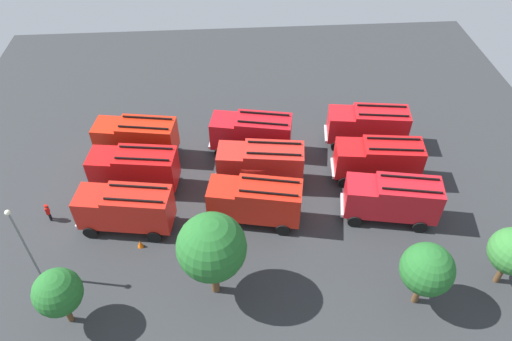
{
  "coord_description": "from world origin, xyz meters",
  "views": [
    {
      "loc": [
        2.01,
        28.75,
        28.31
      ],
      "look_at": [
        0.0,
        0.0,
        1.4
      ],
      "focal_mm": 33.37,
      "sensor_mm": 36.0,
      "label": 1
    }
  ],
  "objects": [
    {
      "name": "fire_truck_7",
      "position": [
        0.34,
        4.13,
        2.15
      ],
      "size": [
        7.54,
        3.88,
        3.88
      ],
      "rotation": [
        0.0,
        0.0,
        -0.2
      ],
      "color": "red",
      "rests_on": "ground"
    },
    {
      "name": "firefighter_1",
      "position": [
        5.92,
        6.44,
        0.92
      ],
      "size": [
        0.43,
        0.27,
        1.65
      ],
      "rotation": [
        0.0,
        0.0,
        1.61
      ],
      "color": "black",
      "rests_on": "ground"
    },
    {
      "name": "firefighter_0",
      "position": [
        16.36,
        3.0,
        0.89
      ],
      "size": [
        0.33,
        0.46,
        1.6
      ],
      "rotation": [
        0.0,
        0.0,
        3.37
      ],
      "color": "black",
      "rests_on": "ground"
    },
    {
      "name": "ground_plane",
      "position": [
        0.0,
        0.0,
        0.0
      ],
      "size": [
        56.96,
        56.96,
        0.0
      ],
      "primitive_type": "plane",
      "color": "#2D3033"
    },
    {
      "name": "tree_1",
      "position": [
        -9.87,
        12.08,
        3.55
      ],
      "size": [
        3.41,
        3.41,
        5.28
      ],
      "color": "brown",
      "rests_on": "ground"
    },
    {
      "name": "traffic_cone_1",
      "position": [
        12.81,
        -7.21,
        0.28
      ],
      "size": [
        0.4,
        0.4,
        0.57
      ],
      "primitive_type": "cone",
      "color": "#F2600C",
      "rests_on": "ground"
    },
    {
      "name": "lamppost",
      "position": [
        15.71,
        8.42,
        4.05
      ],
      "size": [
        0.36,
        0.36,
        6.95
      ],
      "color": "slate",
      "rests_on": "ground"
    },
    {
      "name": "fire_truck_6",
      "position": [
        -10.06,
        4.61,
        2.15
      ],
      "size": [
        7.52,
        3.8,
        3.88
      ],
      "rotation": [
        0.0,
        0.0,
        -0.18
      ],
      "color": "red",
      "rests_on": "ground"
    },
    {
      "name": "fire_truck_3",
      "position": [
        -10.15,
        0.11,
        2.15
      ],
      "size": [
        7.44,
        3.44,
        3.88
      ],
      "rotation": [
        0.0,
        0.0,
        -0.12
      ],
      "color": "red",
      "rests_on": "ground"
    },
    {
      "name": "tree_2",
      "position": [
        3.49,
        10.28,
        4.65
      ],
      "size": [
        4.46,
        4.46,
        6.91
      ],
      "color": "brown",
      "rests_on": "ground"
    },
    {
      "name": "traffic_cone_0",
      "position": [
        9.04,
        6.19,
        0.32
      ],
      "size": [
        0.44,
        0.44,
        0.63
      ],
      "primitive_type": "cone",
      "color": "#F2600C",
      "rests_on": "ground"
    },
    {
      "name": "fire_truck_1",
      "position": [
        0.1,
        -4.14,
        2.15
      ],
      "size": [
        7.54,
        3.86,
        3.88
      ],
      "rotation": [
        0.0,
        0.0,
        -0.19
      ],
      "color": "red",
      "rests_on": "ground"
    },
    {
      "name": "fire_truck_0",
      "position": [
        -10.39,
        -4.47,
        2.15
      ],
      "size": [
        7.46,
        3.53,
        3.88
      ],
      "rotation": [
        0.0,
        0.0,
        -0.13
      ],
      "color": "red",
      "rests_on": "ground"
    },
    {
      "name": "tree_3",
      "position": [
        12.93,
        11.9,
        3.16
      ],
      "size": [
        3.03,
        3.03,
        4.69
      ],
      "color": "brown",
      "rests_on": "ground"
    },
    {
      "name": "fire_truck_8",
      "position": [
        10.02,
        4.22,
        2.15
      ],
      "size": [
        7.49,
        3.63,
        3.88
      ],
      "rotation": [
        0.0,
        0.0,
        -0.15
      ],
      "color": "red",
      "rests_on": "ground"
    },
    {
      "name": "fire_truck_2",
      "position": [
        10.17,
        -4.18,
        2.15
      ],
      "size": [
        7.5,
        3.68,
        3.88
      ],
      "rotation": [
        0.0,
        0.0,
        -0.16
      ],
      "color": "red",
      "rests_on": "ground"
    },
    {
      "name": "fire_truck_5",
      "position": [
        9.88,
        -0.17,
        2.15
      ],
      "size": [
        7.47,
        3.55,
        3.88
      ],
      "rotation": [
        0.0,
        0.0,
        -0.14
      ],
      "color": "red",
      "rests_on": "ground"
    },
    {
      "name": "fire_truck_4",
      "position": [
        -0.41,
        -0.06,
        2.15
      ],
      "size": [
        7.46,
        3.53,
        3.88
      ],
      "rotation": [
        0.0,
        0.0,
        -0.13
      ],
      "color": "red",
      "rests_on": "ground"
    }
  ]
}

